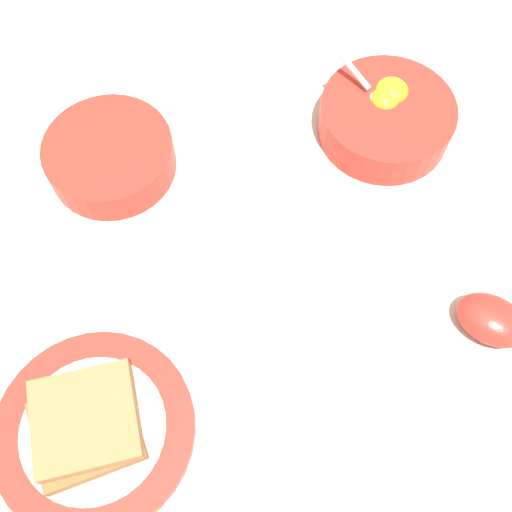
{
  "coord_description": "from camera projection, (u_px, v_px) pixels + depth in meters",
  "views": [
    {
      "loc": [
        0.28,
        -0.1,
        0.63
      ],
      "look_at": [
        0.0,
        0.01,
        0.02
      ],
      "focal_mm": 42.0,
      "sensor_mm": 36.0,
      "label": 1
    }
  ],
  "objects": [
    {
      "name": "soup_spoon",
      "position": [
        503.0,
        326.0,
        0.64
      ],
      "size": [
        0.16,
        0.14,
        0.04
      ],
      "color": "red",
      "rests_on": "ground_plane"
    },
    {
      "name": "toast_sandwich",
      "position": [
        86.0,
        425.0,
        0.58
      ],
      "size": [
        0.11,
        0.11,
        0.04
      ],
      "color": "brown",
      "rests_on": "toast_plate"
    },
    {
      "name": "toast_plate",
      "position": [
        94.0,
        430.0,
        0.61
      ],
      "size": [
        0.2,
        0.2,
        0.01
      ],
      "color": "red",
      "rests_on": "ground_plane"
    },
    {
      "name": "congee_bowl",
      "position": [
        110.0,
        155.0,
        0.73
      ],
      "size": [
        0.16,
        0.16,
        0.04
      ],
      "color": "red",
      "rests_on": "ground_plane"
    },
    {
      "name": "egg_bowl",
      "position": [
        386.0,
        117.0,
        0.75
      ],
      "size": [
        0.17,
        0.17,
        0.08
      ],
      "color": "red",
      "rests_on": "ground_plane"
    },
    {
      "name": "ground_plane",
      "position": [
        247.0,
        266.0,
        0.69
      ],
      "size": [
        3.0,
        3.0,
        0.0
      ],
      "primitive_type": "plane",
      "color": "beige"
    }
  ]
}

